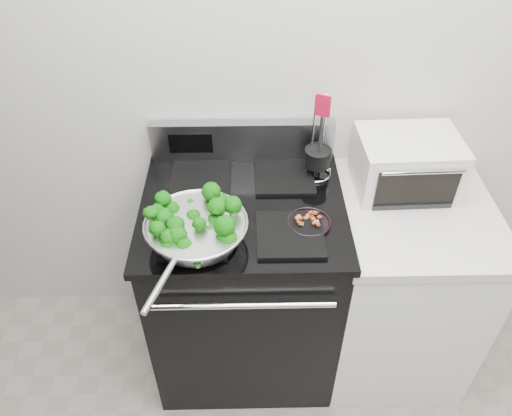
{
  "coord_description": "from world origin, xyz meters",
  "views": [
    {
      "loc": [
        -0.28,
        -0.03,
        2.2
      ],
      "look_at": [
        -0.25,
        1.36,
        0.98
      ],
      "focal_mm": 35.0,
      "sensor_mm": 36.0,
      "label": 1
    }
  ],
  "objects_px": {
    "gas_range": "(245,283)",
    "skillet": "(196,230)",
    "toaster_oven": "(406,163)",
    "utensil_holder": "(317,162)",
    "bacon_plate": "(309,220)"
  },
  "relations": [
    {
      "from": "gas_range",
      "to": "skillet",
      "type": "relative_size",
      "value": 2.02
    },
    {
      "from": "skillet",
      "to": "toaster_oven",
      "type": "relative_size",
      "value": 1.4
    },
    {
      "from": "gas_range",
      "to": "toaster_oven",
      "type": "bearing_deg",
      "value": 12.45
    },
    {
      "from": "skillet",
      "to": "gas_range",
      "type": "bearing_deg",
      "value": 68.58
    },
    {
      "from": "skillet",
      "to": "toaster_oven",
      "type": "xyz_separation_m",
      "value": [
        0.81,
        0.34,
        0.03
      ]
    },
    {
      "from": "gas_range",
      "to": "utensil_holder",
      "type": "xyz_separation_m",
      "value": [
        0.3,
        0.18,
        0.53
      ]
    },
    {
      "from": "toaster_oven",
      "to": "gas_range",
      "type": "bearing_deg",
      "value": -169.57
    },
    {
      "from": "gas_range",
      "to": "bacon_plate",
      "type": "bearing_deg",
      "value": -24.73
    },
    {
      "from": "bacon_plate",
      "to": "toaster_oven",
      "type": "bearing_deg",
      "value": 32.12
    },
    {
      "from": "bacon_plate",
      "to": "toaster_oven",
      "type": "height_order",
      "value": "toaster_oven"
    },
    {
      "from": "gas_range",
      "to": "toaster_oven",
      "type": "distance_m",
      "value": 0.86
    },
    {
      "from": "gas_range",
      "to": "skillet",
      "type": "bearing_deg",
      "value": -129.73
    },
    {
      "from": "gas_range",
      "to": "utensil_holder",
      "type": "distance_m",
      "value": 0.64
    },
    {
      "from": "gas_range",
      "to": "toaster_oven",
      "type": "relative_size",
      "value": 2.83
    },
    {
      "from": "skillet",
      "to": "bacon_plate",
      "type": "xyz_separation_m",
      "value": [
        0.4,
        0.08,
        -0.04
      ]
    }
  ]
}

